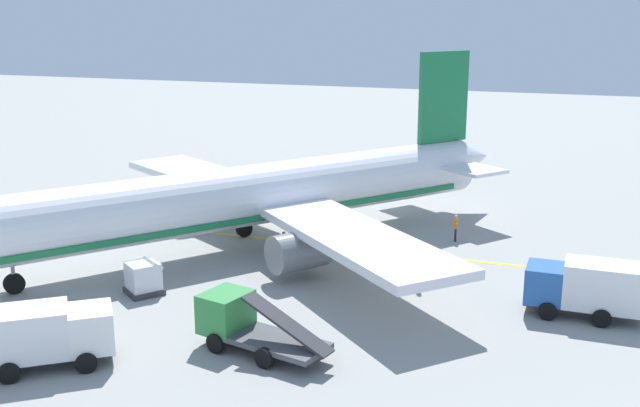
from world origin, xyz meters
name	(u,v)px	position (x,y,z in m)	size (l,w,h in m)	color
airliner_foreground	(249,197)	(16.11, 24.46, 3.39)	(35.39, 30.26, 11.90)	white
service_truck_fuel	(586,287)	(11.73, 4.31, 1.56)	(2.52, 5.59, 2.82)	#2659A5
service_truck_baggage	(30,335)	(-2.13, 26.04, 1.52)	(5.79, 6.58, 2.67)	white
service_truck_catering	(244,323)	(2.77, 18.53, 1.18)	(3.54, 6.64, 2.62)	#338C3F
cargo_container_near	(144,278)	(7.04, 26.44, 0.87)	(2.45, 2.45, 1.85)	#333338
crew_marshaller	(456,226)	(22.22, 12.53, 1.05)	(0.62, 0.31, 1.78)	#191E33
crew_loader_left	(398,253)	(15.47, 14.68, 1.01)	(0.45, 0.53, 1.70)	#191E33
crew_loader_right	(419,270)	(12.85, 12.90, 1.05)	(0.58, 0.40, 1.78)	#191E33
apron_guide_line	(332,246)	(18.45, 19.80, 0.01)	(0.30, 60.00, 0.01)	yellow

